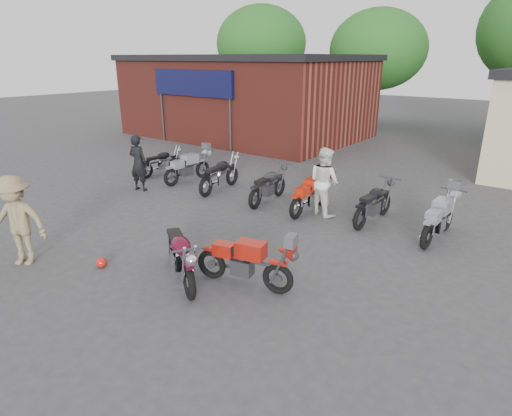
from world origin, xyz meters
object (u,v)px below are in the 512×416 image
Objects in this scene: row_bike_4 at (311,192)px; row_bike_1 at (188,166)px; person_tan at (17,221)px; row_bike_6 at (439,216)px; row_bike_0 at (161,161)px; row_bike_2 at (220,173)px; row_bike_5 at (374,201)px; sportbike at (245,259)px; helmet at (101,262)px; person_dark at (138,163)px; row_bike_3 at (268,184)px; person_light at (324,181)px; vintage_motorcycle at (180,252)px.

row_bike_1 is at bearing 88.47° from row_bike_4.
person_tan is 0.96× the size of row_bike_6.
row_bike_4 reaches higher than row_bike_0.
row_bike_2 reaches higher than row_bike_0.
row_bike_5 is at bearing 22.75° from person_tan.
sportbike is at bearing 155.97° from row_bike_6.
row_bike_4 is at bearing 73.11° from helmet.
row_bike_3 is (4.07, 1.57, -0.34)m from person_dark.
person_dark is at bearing 105.55° from row_bike_4.
person_tan is at bearing -166.93° from sportbike.
row_bike_4 is (1.70, 5.61, 0.47)m from helmet.
row_bike_2 is (-3.77, -0.07, -0.34)m from person_light.
row_bike_1 is 1.61m from row_bike_2.
sportbike is 0.97× the size of row_bike_6.
row_bike_2 is at bearing 21.09° from person_light.
row_bike_0 is 0.92× the size of row_bike_1.
row_bike_5 is at bearing -85.36° from row_bike_1.
sportbike is (1.14, 0.59, -0.05)m from vintage_motorcycle.
row_bike_5 is (3.18, 0.34, 0.00)m from row_bike_3.
vintage_motorcycle is 1.09× the size of person_tan.
vintage_motorcycle is at bearing -132.45° from row_bike_1.
sportbike is 4.85m from person_tan.
row_bike_6 is at bearing -92.04° from row_bike_5.
sportbike reaches higher than row_bike_0.
row_bike_0 reaches higher than helmet.
row_bike_3 is at bearing 90.58° from row_bike_4.
sportbike is at bearing 59.11° from vintage_motorcycle.
row_bike_2 is (2.13, 1.56, -0.31)m from person_dark.
sportbike is 1.07× the size of row_bike_0.
vintage_motorcycle is at bearing 137.11° from person_dark.
row_bike_3 is at bearing 22.08° from person_light.
sportbike is 7.63m from row_bike_1.
row_bike_2 is (-4.56, 4.36, 0.04)m from sportbike.
person_tan is at bearing 153.44° from row_bike_4.
row_bike_3 is 4.87m from row_bike_6.
person_dark is 6.12m from person_light.
row_bike_6 is at bearing 51.00° from sportbike.
person_light is 0.95× the size of row_bike_5.
row_bike_2 is (3.08, -0.18, 0.08)m from row_bike_0.
row_bike_3 is at bearing 43.61° from person_tan.
row_bike_3 is 0.98× the size of row_bike_6.
row_bike_5 reaches higher than row_bike_0.
row_bike_3 is (0.26, 5.59, 0.47)m from helmet.
vintage_motorcycle is at bearing -6.20° from person_tan.
sportbike is 1.00× the size of person_tan.
row_bike_4 is (3.17, 6.50, -0.39)m from person_tan.
vintage_motorcycle reaches higher than sportbike.
row_bike_6 is (6.81, 0.20, -0.02)m from row_bike_2.
row_bike_6 reaches higher than row_bike_3.
row_bike_2 is at bearing 106.79° from helmet.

